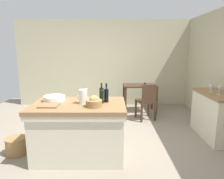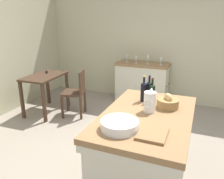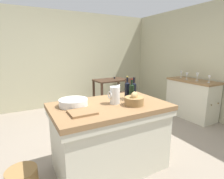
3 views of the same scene
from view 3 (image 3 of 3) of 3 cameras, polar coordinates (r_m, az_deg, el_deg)
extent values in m
plane|color=gray|center=(3.23, -0.69, -16.63)|extent=(6.76, 6.76, 0.00)
cube|color=#B7B28E|center=(5.26, -14.29, 9.21)|extent=(5.32, 0.12, 2.60)
cube|color=#B7B28E|center=(4.65, 29.15, 7.62)|extent=(0.12, 5.20, 2.60)
cube|color=olive|center=(2.30, -0.78, -5.45)|extent=(1.47, 0.92, 0.06)
cube|color=beige|center=(2.32, -0.77, -7.09)|extent=(1.45, 0.90, 0.08)
cube|color=beige|center=(2.48, -0.75, -15.32)|extent=(1.39, 0.84, 0.83)
cube|color=olive|center=(4.51, 24.44, 2.54)|extent=(0.52, 1.13, 0.04)
cube|color=beige|center=(4.60, 23.93, -2.97)|extent=(0.49, 1.10, 0.85)
sphere|color=brown|center=(4.19, 29.16, -4.35)|extent=(0.03, 0.03, 0.03)
sphere|color=brown|center=(4.39, 30.81, -3.84)|extent=(0.03, 0.03, 0.03)
cube|color=#3D281C|center=(4.95, -0.37, 3.04)|extent=(0.92, 0.60, 0.04)
cube|color=#3D281C|center=(4.63, -3.22, -2.56)|extent=(0.05, 0.05, 0.74)
cube|color=#3D281C|center=(5.06, 5.11, -1.28)|extent=(0.05, 0.05, 0.74)
cube|color=#3D281C|center=(5.05, -5.84, -1.31)|extent=(0.05, 0.05, 0.74)
cube|color=#3D281C|center=(5.45, 2.07, -0.23)|extent=(0.05, 0.05, 0.74)
cylinder|color=black|center=(5.07, 0.80, 3.74)|extent=(0.04, 0.04, 0.05)
cube|color=#3D281C|center=(4.54, 3.99, -1.56)|extent=(0.50, 0.50, 0.04)
cube|color=#3D281C|center=(4.38, 5.81, 0.98)|extent=(0.35, 0.13, 0.42)
cube|color=#3D281C|center=(4.85, 3.75, -3.63)|extent=(0.05, 0.05, 0.45)
cube|color=#3D281C|center=(4.60, 0.77, -4.52)|extent=(0.05, 0.05, 0.45)
cube|color=#3D281C|center=(4.63, 7.10, -4.49)|extent=(0.05, 0.05, 0.45)
cube|color=#3D281C|center=(4.36, 4.16, -5.50)|extent=(0.05, 0.05, 0.45)
cylinder|color=white|center=(2.29, 0.93, -1.82)|extent=(0.13, 0.13, 0.22)
cone|color=white|center=(2.29, 2.21, 1.31)|extent=(0.07, 0.04, 0.06)
torus|color=white|center=(2.25, -0.73, -1.77)|extent=(0.02, 0.10, 0.10)
cylinder|color=white|center=(2.27, -12.23, -4.08)|extent=(0.35, 0.35, 0.09)
cylinder|color=olive|center=(2.27, 7.06, -3.67)|extent=(0.24, 0.24, 0.10)
ellipsoid|color=tan|center=(2.25, 7.11, -1.94)|extent=(0.15, 0.14, 0.10)
cube|color=olive|center=(2.00, -9.46, -7.16)|extent=(0.29, 0.25, 0.02)
cylinder|color=black|center=(2.56, 6.91, -0.53)|extent=(0.07, 0.07, 0.21)
cone|color=black|center=(2.54, 6.98, 2.05)|extent=(0.07, 0.07, 0.02)
cylinder|color=black|center=(2.53, 7.00, 3.15)|extent=(0.03, 0.03, 0.07)
cylinder|color=black|center=(2.53, 7.02, 3.84)|extent=(0.03, 0.03, 0.01)
cylinder|color=black|center=(2.55, 4.83, -0.44)|extent=(0.07, 0.07, 0.22)
cone|color=black|center=(2.53, 4.88, 2.23)|extent=(0.07, 0.07, 0.03)
cylinder|color=black|center=(2.52, 4.91, 3.36)|extent=(0.03, 0.03, 0.08)
cylinder|color=#B29933|center=(2.52, 4.92, 4.09)|extent=(0.03, 0.03, 0.01)
cylinder|color=black|center=(2.48, 6.24, -1.03)|extent=(0.07, 0.07, 0.20)
cone|color=black|center=(2.45, 6.30, 1.56)|extent=(0.07, 0.07, 0.02)
cylinder|color=black|center=(2.45, 6.33, 2.66)|extent=(0.03, 0.03, 0.07)
cylinder|color=maroon|center=(2.44, 6.34, 3.35)|extent=(0.03, 0.03, 0.01)
cylinder|color=white|center=(4.28, 28.51, 1.98)|extent=(0.06, 0.06, 0.00)
cylinder|color=white|center=(4.28, 28.55, 2.41)|extent=(0.01, 0.01, 0.06)
cone|color=white|center=(4.27, 28.66, 3.40)|extent=(0.07, 0.07, 0.09)
cylinder|color=white|center=(4.42, 25.45, 2.57)|extent=(0.06, 0.06, 0.00)
cylinder|color=white|center=(4.42, 25.50, 3.06)|extent=(0.01, 0.01, 0.07)
cone|color=white|center=(4.40, 25.60, 4.20)|extent=(0.07, 0.07, 0.10)
cylinder|color=white|center=(4.55, 22.71, 3.07)|extent=(0.06, 0.06, 0.00)
cylinder|color=white|center=(4.54, 22.74, 3.49)|extent=(0.01, 0.01, 0.06)
cone|color=white|center=(4.53, 22.82, 4.44)|extent=(0.07, 0.07, 0.09)
cylinder|color=white|center=(4.77, 21.14, 3.60)|extent=(0.06, 0.06, 0.00)
cylinder|color=white|center=(4.77, 21.18, 4.03)|extent=(0.01, 0.01, 0.07)
cone|color=white|center=(4.76, 21.25, 5.00)|extent=(0.07, 0.07, 0.10)
camera|label=1|loc=(1.91, 97.89, 3.15)|focal=32.13mm
camera|label=2|loc=(1.88, -69.79, 14.42)|focal=36.28mm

